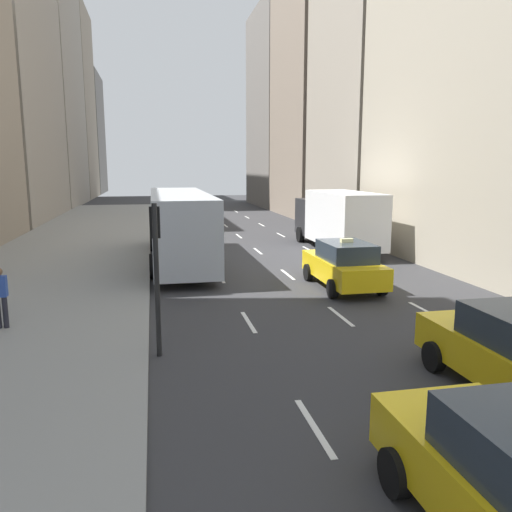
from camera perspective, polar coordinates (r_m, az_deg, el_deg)
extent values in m
cube|color=gray|center=(27.22, -20.43, 0.34)|extent=(8.00, 66.00, 0.15)
cube|color=white|center=(9.09, 6.64, -18.79)|extent=(0.12, 2.00, 0.01)
cube|color=white|center=(14.46, -0.86, -7.55)|extent=(0.12, 2.00, 0.01)
cube|color=white|center=(20.19, -4.06, -2.47)|extent=(0.12, 2.00, 0.01)
cube|color=white|center=(26.04, -5.82, 0.36)|extent=(0.12, 2.00, 0.01)
cube|color=white|center=(31.95, -6.93, 2.14)|extent=(0.12, 2.00, 0.01)
cube|color=white|center=(37.88, -7.69, 3.36)|extent=(0.12, 2.00, 0.01)
cube|color=white|center=(43.84, -8.25, 4.26)|extent=(0.12, 2.00, 0.01)
cube|color=white|center=(49.80, -8.68, 4.93)|extent=(0.12, 2.00, 0.01)
cube|color=white|center=(10.24, 22.32, -16.04)|extent=(0.12, 2.00, 0.01)
cube|color=white|center=(15.21, 9.63, -6.80)|extent=(0.12, 2.00, 0.01)
cube|color=white|center=(20.73, 3.64, -2.13)|extent=(0.12, 2.00, 0.01)
cube|color=white|center=(26.47, 0.22, 0.56)|extent=(0.12, 2.00, 0.01)
cube|color=white|center=(32.29, -1.97, 2.29)|extent=(0.12, 2.00, 0.01)
cube|color=white|center=(38.18, -3.49, 3.49)|extent=(0.12, 2.00, 0.01)
cube|color=white|center=(44.09, -4.61, 4.36)|extent=(0.12, 2.00, 0.01)
cube|color=white|center=(50.02, -5.46, 5.03)|extent=(0.12, 2.00, 0.01)
cube|color=white|center=(16.41, 18.83, -5.95)|extent=(0.12, 2.00, 0.01)
cube|color=white|center=(21.63, 10.82, -1.78)|extent=(0.12, 2.00, 0.01)
cube|color=white|center=(27.17, 6.01, 0.76)|extent=(0.12, 2.00, 0.01)
cube|color=white|center=(32.88, 2.85, 2.42)|extent=(0.12, 2.00, 0.01)
cube|color=white|center=(38.67, 0.63, 3.59)|extent=(0.12, 2.00, 0.01)
cube|color=white|center=(44.52, -1.02, 4.45)|extent=(0.12, 2.00, 0.01)
cube|color=white|center=(50.40, -2.29, 5.10)|extent=(0.12, 2.00, 0.01)
cube|color=gray|center=(46.91, -26.48, 15.78)|extent=(6.00, 17.13, 19.73)
cube|color=gray|center=(64.34, -22.85, 19.21)|extent=(6.00, 16.18, 30.83)
cube|color=gray|center=(78.77, -20.59, 15.90)|extent=(6.00, 13.13, 26.39)
cube|color=slate|center=(92.73, -19.09, 13.01)|extent=(6.00, 13.77, 19.94)
cube|color=gray|center=(47.52, 7.00, 19.14)|extent=(6.00, 11.50, 23.83)
cube|color=slate|center=(59.13, 3.01, 16.39)|extent=(6.00, 12.67, 21.76)
cube|color=yellow|center=(18.63, 9.91, -1.44)|extent=(1.80, 4.40, 0.76)
cube|color=#28333D|center=(18.27, 10.28, 0.55)|extent=(1.58, 2.29, 0.64)
cube|color=#F2E599|center=(18.21, 10.32, 1.76)|extent=(0.44, 0.20, 0.14)
cylinder|color=black|center=(19.67, 5.98, -1.87)|extent=(0.22, 0.66, 0.66)
cylinder|color=black|center=(20.28, 10.84, -1.63)|extent=(0.22, 0.66, 0.66)
cylinder|color=black|center=(17.16, 8.74, -3.71)|extent=(0.22, 0.66, 0.66)
cylinder|color=black|center=(17.85, 14.17, -3.36)|extent=(0.22, 0.66, 0.66)
cylinder|color=black|center=(7.57, 15.61, -22.74)|extent=(0.22, 0.66, 0.66)
cylinder|color=black|center=(8.46, 27.21, -19.77)|extent=(0.22, 0.66, 0.66)
cylinder|color=black|center=(11.72, 19.65, -10.77)|extent=(0.22, 0.66, 0.66)
cylinder|color=black|center=(12.72, 26.70, -9.63)|extent=(0.22, 0.66, 0.66)
cube|color=#B7BCC1|center=(23.32, -8.72, 3.61)|extent=(2.50, 11.60, 2.90)
cube|color=#28333D|center=(29.01, -9.35, 5.54)|extent=(2.30, 0.12, 1.40)
cube|color=#28333D|center=(23.26, -11.73, 4.36)|extent=(0.08, 9.86, 1.10)
cube|color=yellow|center=(28.95, -9.40, 7.31)|extent=(1.50, 0.10, 0.36)
cylinder|color=black|center=(27.03, -11.70, 1.61)|extent=(0.30, 1.00, 1.00)
cylinder|color=black|center=(27.13, -6.41, 1.79)|extent=(0.30, 1.00, 1.00)
cylinder|color=black|center=(20.33, -11.66, -1.14)|extent=(0.30, 1.00, 1.00)
cylinder|color=black|center=(20.48, -4.65, -0.88)|extent=(0.30, 1.00, 1.00)
cube|color=#262628|center=(29.98, 7.04, 4.49)|extent=(2.10, 2.40, 2.10)
cube|color=#28333D|center=(31.04, 6.38, 5.25)|extent=(1.90, 0.10, 0.90)
cube|color=white|center=(26.03, 10.01, 4.24)|extent=(2.30, 6.00, 2.70)
cylinder|color=black|center=(29.79, 5.08, 2.46)|extent=(0.28, 0.90, 0.90)
cylinder|color=black|center=(30.45, 8.88, 2.54)|extent=(0.28, 0.90, 0.90)
cylinder|color=black|center=(24.69, 8.46, 0.80)|extent=(0.28, 0.90, 0.90)
cylinder|color=black|center=(25.56, 13.31, 0.96)|extent=(0.28, 0.90, 0.90)
cylinder|color=#23232D|center=(14.97, -26.72, -5.75)|extent=(0.14, 0.14, 0.86)
cylinder|color=black|center=(11.71, -11.27, -2.88)|extent=(0.12, 0.12, 3.60)
cube|color=black|center=(11.66, -11.50, 3.79)|extent=(0.24, 0.20, 0.72)
sphere|color=red|center=(11.75, -11.54, 4.97)|extent=(0.14, 0.14, 0.14)
sphere|color=#4C3F14|center=(11.77, -11.50, 3.85)|extent=(0.14, 0.14, 0.14)
sphere|color=#198C2D|center=(11.80, -11.47, 2.74)|extent=(0.14, 0.14, 0.14)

